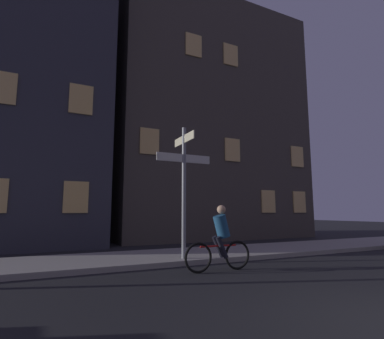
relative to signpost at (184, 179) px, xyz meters
name	(u,v)px	position (x,y,z in m)	size (l,w,h in m)	color
sidewalk_kerb	(192,255)	(0.76, 1.00, -2.32)	(40.00, 2.80, 0.14)	#9E9991
signpost	(184,179)	(0.00, 0.00, 0.00)	(1.71, 1.36, 3.80)	gray
cyclist	(220,240)	(0.35, -1.42, -1.64)	(1.82, 0.33, 1.61)	black
building_left_block	(18,50)	(-5.24, 8.09, 6.88)	(8.02, 7.60, 18.54)	#383842
building_right_block	(204,125)	(4.99, 8.03, 4.37)	(11.20, 6.16, 13.52)	#4C443D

